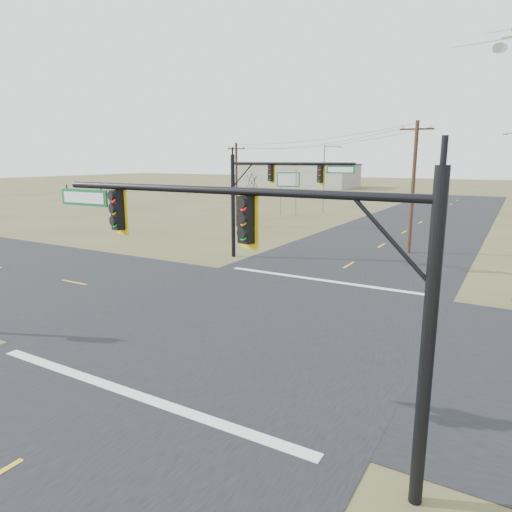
{
  "coord_description": "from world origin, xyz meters",
  "views": [
    {
      "loc": [
        9.4,
        -16.36,
        6.85
      ],
      "look_at": [
        -0.68,
        1.0,
        2.58
      ],
      "focal_mm": 32.0,
      "sensor_mm": 36.0,
      "label": 1
    }
  ],
  "objects": [
    {
      "name": "highway_sign",
      "position": [
        -15.57,
        34.5,
        3.8
      ],
      "size": [
        2.71,
        0.95,
        5.3
      ],
      "rotation": [
        0.0,
        0.0,
        0.31
      ],
      "color": "gray",
      "rests_on": "ground"
    },
    {
      "name": "mast_arm_far",
      "position": [
        -5.14,
        10.53,
        5.18
      ],
      "size": [
        8.86,
        0.5,
        7.18
      ],
      "rotation": [
        0.0,
        0.0,
        -0.18
      ],
      "color": "black",
      "rests_on": "ground"
    },
    {
      "name": "utility_pole_far",
      "position": [
        -16.1,
        23.53,
        4.45
      ],
      "size": [
        2.08,
        0.25,
        8.49
      ],
      "rotation": [
        0.0,
        0.0,
        -0.03
      ],
      "color": "#462C1E",
      "rests_on": "ground"
    },
    {
      "name": "ground",
      "position": [
        0.0,
        0.0,
        0.0
      ],
      "size": [
        320.0,
        320.0,
        0.0
      ],
      "primitive_type": "plane",
      "color": "brown",
      "rests_on": "ground"
    },
    {
      "name": "road_ew",
      "position": [
        0.0,
        0.0,
        0.01
      ],
      "size": [
        160.0,
        14.0,
        0.02
      ],
      "primitive_type": "cube",
      "color": "black",
      "rests_on": "ground"
    },
    {
      "name": "bare_tree_a",
      "position": [
        -17.9,
        29.7,
        4.54
      ],
      "size": [
        2.39,
        2.39,
        5.74
      ],
      "rotation": [
        0.0,
        0.0,
        -0.02
      ],
      "color": "black",
      "rests_on": "ground"
    },
    {
      "name": "stop_bar_far",
      "position": [
        0.0,
        7.5,
        0.03
      ],
      "size": [
        12.0,
        0.4,
        0.01
      ],
      "primitive_type": "cube",
      "color": "silver",
      "rests_on": "road_ns"
    },
    {
      "name": "streetlight_c",
      "position": [
        -12.44,
        38.65,
        4.82
      ],
      "size": [
        2.4,
        0.31,
        8.6
      ],
      "rotation": [
        0.0,
        0.0,
        -0.21
      ],
      "color": "gray",
      "rests_on": "ground"
    },
    {
      "name": "utility_pole_near",
      "position": [
        2.49,
        18.21,
        4.95
      ],
      "size": [
        2.31,
        0.59,
        9.54
      ],
      "rotation": [
        0.0,
        0.0,
        0.2
      ],
      "color": "#462C1E",
      "rests_on": "ground"
    },
    {
      "name": "mast_arm_near",
      "position": [
        4.34,
        -7.75,
        4.93
      ],
      "size": [
        10.34,
        0.53,
        6.75
      ],
      "rotation": [
        0.0,
        0.0,
        -0.26
      ],
      "color": "black",
      "rests_on": "ground"
    },
    {
      "name": "bare_tree_b",
      "position": [
        -19.12,
        44.26,
        4.52
      ],
      "size": [
        2.29,
        2.29,
        5.66
      ],
      "rotation": [
        0.0,
        0.0,
        -0.03
      ],
      "color": "black",
      "rests_on": "ground"
    },
    {
      "name": "road_ns",
      "position": [
        0.0,
        0.0,
        0.01
      ],
      "size": [
        14.0,
        160.0,
        0.02
      ],
      "primitive_type": "cube",
      "color": "black",
      "rests_on": "ground"
    },
    {
      "name": "warehouse_left",
      "position": [
        -40.0,
        90.0,
        2.75
      ],
      "size": [
        28.0,
        14.0,
        5.5
      ],
      "primitive_type": "cube",
      "color": "#A4A191",
      "rests_on": "ground"
    },
    {
      "name": "stop_bar_near",
      "position": [
        0.0,
        -7.5,
        0.03
      ],
      "size": [
        12.0,
        0.4,
        0.01
      ],
      "primitive_type": "cube",
      "color": "silver",
      "rests_on": "road_ns"
    }
  ]
}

